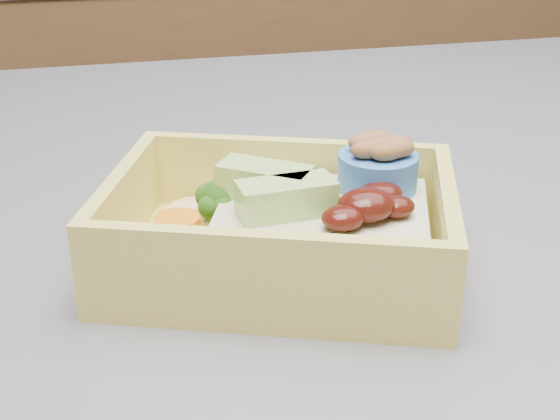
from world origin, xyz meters
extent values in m
cube|color=brown|center=(0.00, 1.20, 0.45)|extent=(3.20, 0.60, 0.90)
cube|color=#3C3C42|center=(0.00, -0.10, 0.90)|extent=(1.24, 0.84, 0.04)
cube|color=#DECF5C|center=(-0.09, -0.20, 0.92)|extent=(0.24, 0.21, 0.01)
cube|color=#DECF5C|center=(-0.07, -0.14, 0.95)|extent=(0.19, 0.08, 0.05)
cube|color=#DECF5C|center=(-0.12, -0.26, 0.95)|extent=(0.19, 0.08, 0.05)
cube|color=#DECF5C|center=(0.00, -0.23, 0.95)|extent=(0.05, 0.12, 0.05)
cube|color=#DECF5C|center=(-0.18, -0.17, 0.95)|extent=(0.05, 0.12, 0.05)
cube|color=tan|center=(-0.07, -0.21, 0.94)|extent=(0.16, 0.15, 0.03)
ellipsoid|color=#350C07|center=(-0.05, -0.23, 0.97)|extent=(0.04, 0.04, 0.02)
ellipsoid|color=#350C07|center=(-0.03, -0.21, 0.97)|extent=(0.03, 0.03, 0.01)
ellipsoid|color=#350C07|center=(-0.06, -0.23, 0.97)|extent=(0.03, 0.03, 0.01)
ellipsoid|color=#350C07|center=(-0.03, -0.23, 0.97)|extent=(0.03, 0.03, 0.01)
cube|color=#A5D36E|center=(-0.09, -0.21, 0.97)|extent=(0.06, 0.03, 0.02)
cube|color=#A5D36E|center=(-0.10, -0.18, 0.97)|extent=(0.06, 0.05, 0.02)
cylinder|color=#73AC5C|center=(-0.12, -0.17, 0.94)|extent=(0.01, 0.01, 0.02)
sphere|color=#295B14|center=(-0.12, -0.17, 0.96)|extent=(0.02, 0.02, 0.02)
sphere|color=#295B14|center=(-0.11, -0.17, 0.96)|extent=(0.02, 0.02, 0.02)
sphere|color=#295B14|center=(-0.13, -0.16, 0.96)|extent=(0.02, 0.02, 0.02)
sphere|color=#295B14|center=(-0.12, -0.18, 0.95)|extent=(0.02, 0.02, 0.02)
sphere|color=#295B14|center=(-0.13, -0.18, 0.95)|extent=(0.02, 0.02, 0.02)
sphere|color=#295B14|center=(-0.12, -0.16, 0.95)|extent=(0.02, 0.02, 0.02)
cylinder|color=yellow|center=(-0.16, -0.21, 0.94)|extent=(0.05, 0.05, 0.02)
cylinder|color=orange|center=(-0.16, -0.21, 0.95)|extent=(0.03, 0.03, 0.00)
cylinder|color=orange|center=(-0.17, -0.21, 0.96)|extent=(0.03, 0.03, 0.00)
cylinder|color=orange|center=(-0.15, -0.22, 0.96)|extent=(0.03, 0.03, 0.00)
cylinder|color=orange|center=(-0.15, -0.20, 0.96)|extent=(0.03, 0.03, 0.00)
cylinder|color=#DCB57F|center=(-0.13, -0.14, 0.93)|extent=(0.05, 0.05, 0.01)
cylinder|color=#DCB57F|center=(-0.12, -0.16, 0.94)|extent=(0.05, 0.05, 0.01)
ellipsoid|color=white|center=(-0.10, -0.15, 0.94)|extent=(0.02, 0.02, 0.02)
ellipsoid|color=white|center=(-0.17, -0.18, 0.94)|extent=(0.02, 0.02, 0.02)
cylinder|color=#3A70C7|center=(-0.03, -0.19, 0.97)|extent=(0.05, 0.05, 0.02)
ellipsoid|color=brown|center=(-0.03, -0.19, 0.99)|extent=(0.03, 0.02, 0.01)
ellipsoid|color=brown|center=(-0.01, -0.18, 0.99)|extent=(0.03, 0.02, 0.01)
ellipsoid|color=brown|center=(-0.03, -0.18, 0.99)|extent=(0.03, 0.02, 0.01)
ellipsoid|color=brown|center=(-0.02, -0.20, 0.99)|extent=(0.03, 0.02, 0.01)
ellipsoid|color=brown|center=(-0.03, -0.19, 0.99)|extent=(0.03, 0.02, 0.01)
ellipsoid|color=brown|center=(-0.02, -0.19, 0.99)|extent=(0.03, 0.02, 0.01)
ellipsoid|color=brown|center=(-0.02, -0.17, 0.99)|extent=(0.03, 0.02, 0.01)
camera|label=1|loc=(-0.19, -0.61, 1.16)|focal=50.00mm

